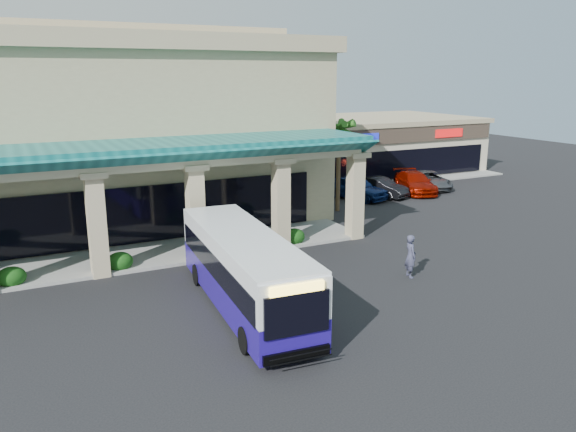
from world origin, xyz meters
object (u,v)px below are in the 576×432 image
pedestrian (410,256)px  car_red (415,182)px  transit_bus (244,272)px  car_silver (356,188)px  car_gray (429,180)px  car_white (380,187)px

pedestrian → car_red: pedestrian is taller
transit_bus → car_silver: (14.72, 14.52, -0.66)m
pedestrian → car_gray: bearing=-30.5°
transit_bus → car_white: size_ratio=2.48×
car_white → car_red: size_ratio=0.81×
transit_bus → car_silver: transit_bus is taller
car_silver → car_red: (5.25, -0.08, -0.05)m
pedestrian → car_white: pedestrian is taller
transit_bus → pedestrian: transit_bus is taller
car_silver → car_gray: 7.28m
pedestrian → car_silver: 16.16m
pedestrian → car_white: size_ratio=0.45×
transit_bus → car_silver: 20.69m
pedestrian → car_white: bearing=-19.2°
transit_bus → pedestrian: size_ratio=5.46×
pedestrian → car_gray: size_ratio=0.40×
transit_bus → pedestrian: 7.91m
car_red → pedestrian: bearing=-110.7°
transit_bus → car_gray: 26.71m
car_silver → car_gray: bearing=-13.1°
pedestrian → car_red: 18.93m
transit_bus → pedestrian: (7.89, -0.13, -0.51)m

